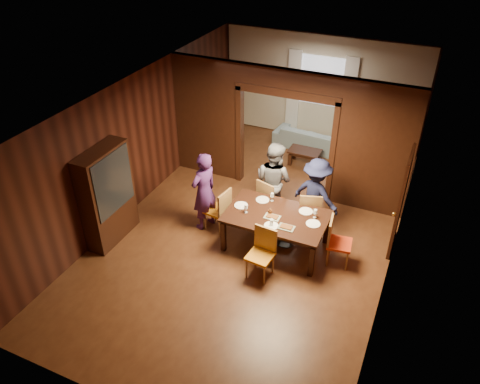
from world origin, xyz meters
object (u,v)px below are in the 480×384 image
at_px(sofa, 310,138).
at_px(chair_left, 217,209).
at_px(chair_far_r, 309,211).
at_px(coffee_table, 304,157).
at_px(chair_far_l, 271,199).
at_px(chair_near, 260,255).
at_px(person_navy, 316,194).
at_px(person_purple, 204,191).
at_px(dining_table, 276,231).
at_px(chair_right, 340,242).
at_px(person_grey, 274,181).
at_px(hutch, 107,196).

distance_m(sofa, chair_left, 4.31).
bearing_deg(chair_far_r, coffee_table, -88.12).
bearing_deg(sofa, coffee_table, 103.88).
relative_size(chair_far_l, chair_near, 1.00).
distance_m(person_navy, sofa, 3.57).
bearing_deg(person_purple, dining_table, 108.05).
height_order(dining_table, chair_far_l, chair_far_l).
relative_size(dining_table, chair_right, 1.99).
xyz_separation_m(sofa, chair_near, (0.64, -5.19, 0.20)).
height_order(person_grey, coffee_table, person_grey).
relative_size(chair_left, chair_far_l, 1.00).
xyz_separation_m(person_navy, sofa, (-1.10, 3.35, -0.51)).
bearing_deg(hutch, person_purple, 35.37).
height_order(chair_far_l, chair_far_r, same).
height_order(person_navy, chair_right, person_navy).
height_order(coffee_table, hutch, hutch).
xyz_separation_m(chair_left, hutch, (-1.81, -1.11, 0.52)).
distance_m(chair_right, chair_far_l, 1.88).
xyz_separation_m(sofa, chair_left, (-0.70, -4.24, 0.20)).
height_order(person_grey, chair_right, person_grey).
distance_m(person_grey, dining_table, 1.17).
bearing_deg(chair_right, coffee_table, 19.97).
distance_m(person_grey, chair_left, 1.32).
bearing_deg(sofa, chair_left, 86.00).
distance_m(person_purple, chair_left, 0.46).
height_order(chair_far_l, hutch, hutch).
distance_m(sofa, chair_near, 5.23).
bearing_deg(hutch, coffee_table, 59.02).
xyz_separation_m(person_grey, hutch, (-2.68, -2.02, 0.13)).
bearing_deg(hutch, person_navy, 28.97).
xyz_separation_m(person_navy, chair_near, (-0.46, -1.84, -0.31)).
xyz_separation_m(chair_far_l, chair_far_r, (0.88, -0.08, 0.00)).
bearing_deg(person_grey, chair_far_l, 102.30).
distance_m(person_grey, chair_right, 1.96).
bearing_deg(chair_far_l, coffee_table, -71.68).
bearing_deg(person_grey, hutch, 54.45).
distance_m(chair_left, hutch, 2.18).
distance_m(sofa, dining_table, 4.34).
xyz_separation_m(sofa, chair_right, (1.86, -4.26, 0.20)).
relative_size(dining_table, coffee_table, 2.42).
xyz_separation_m(person_purple, chair_far_l, (1.14, 0.82, -0.37)).
relative_size(sofa, coffee_table, 2.41).
height_order(sofa, chair_far_l, chair_far_l).
distance_m(chair_far_l, chair_near, 1.81).
bearing_deg(person_grey, person_navy, -163.94).
height_order(chair_left, chair_far_r, same).
bearing_deg(coffee_table, chair_far_l, -89.42).
xyz_separation_m(person_navy, chair_right, (0.75, -0.91, -0.31)).
bearing_deg(dining_table, chair_near, -88.08).
bearing_deg(sofa, person_grey, 98.35).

